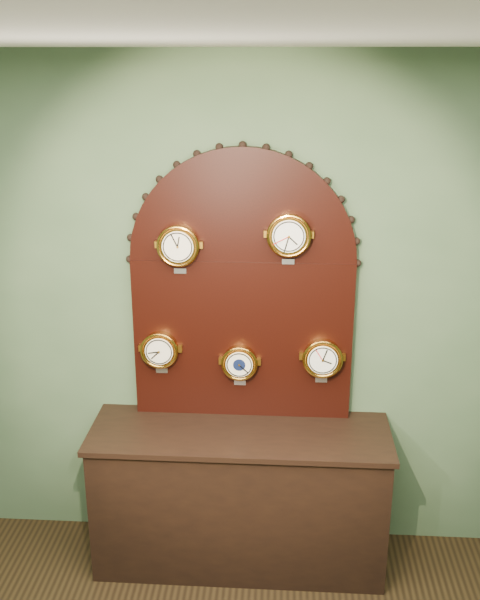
# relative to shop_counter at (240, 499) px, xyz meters

# --- Properties ---
(wall_back) EXTENTS (4.00, 0.00, 4.00)m
(wall_back) POSITION_rel_shop_counter_xyz_m (0.00, 0.27, 1.00)
(wall_back) COLOR #425B3E
(wall_back) RESTS_ON ground
(ceiling) EXTENTS (5.00, 5.00, 0.00)m
(ceiling) POSITION_rel_shop_counter_xyz_m (0.00, -2.23, 2.40)
(ceiling) COLOR white
(ceiling) RESTS_ON wall_back
(shop_counter) EXTENTS (1.60, 0.50, 0.80)m
(shop_counter) POSITION_rel_shop_counter_xyz_m (0.00, 0.00, 0.00)
(shop_counter) COLOR black
(shop_counter) RESTS_ON ground_plane
(display_board) EXTENTS (1.26, 0.06, 1.53)m
(display_board) POSITION_rel_shop_counter_xyz_m (0.00, 0.22, 1.23)
(display_board) COLOR black
(display_board) RESTS_ON shop_counter
(roman_clock) EXTENTS (0.22, 0.08, 0.27)m
(roman_clock) POSITION_rel_shop_counter_xyz_m (-0.33, 0.15, 1.43)
(roman_clock) COLOR #C48229
(roman_clock) RESTS_ON display_board
(arabic_clock) EXTENTS (0.23, 0.08, 0.28)m
(arabic_clock) POSITION_rel_shop_counter_xyz_m (0.24, 0.15, 1.49)
(arabic_clock) COLOR #C48229
(arabic_clock) RESTS_ON display_board
(hygrometer) EXTENTS (0.21, 0.08, 0.26)m
(hygrometer) POSITION_rel_shop_counter_xyz_m (-0.45, 0.15, 0.84)
(hygrometer) COLOR #C48229
(hygrometer) RESTS_ON display_board
(barometer) EXTENTS (0.20, 0.08, 0.25)m
(barometer) POSITION_rel_shop_counter_xyz_m (-0.01, 0.15, 0.77)
(barometer) COLOR #C48229
(barometer) RESTS_ON display_board
(tide_clock) EXTENTS (0.22, 0.08, 0.27)m
(tide_clock) POSITION_rel_shop_counter_xyz_m (0.44, 0.15, 0.81)
(tide_clock) COLOR #C48229
(tide_clock) RESTS_ON display_board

